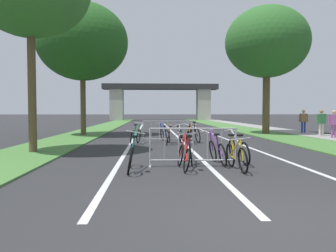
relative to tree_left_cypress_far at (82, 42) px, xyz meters
The scene contains 27 objects.
ground_plane 18.12m from the tree_left_cypress_far, 70.69° to the right, with size 300.00×300.00×0.00m, color #2B2B2D.
grass_verge_left 10.21m from the tree_left_cypress_far, 91.19° to the left, with size 2.72×60.45×0.05m, color #477A38.
grass_verge_right 15.42m from the tree_left_cypress_far, 36.32° to the left, with size 2.72×60.45×0.05m, color #477A38.
sidewalk_path_right 17.30m from the tree_left_cypress_far, 31.30° to the left, with size 2.12×60.45×0.08m, color gray.
lane_stripe_center 8.13m from the tree_left_cypress_far, 12.39° to the left, with size 0.14×34.97×0.01m, color silver.
lane_stripe_right_lane 10.03m from the tree_left_cypress_far, ahead, with size 0.14×34.97×0.01m, color silver.
lane_stripe_left_lane 6.64m from the tree_left_cypress_far, 21.27° to the left, with size 0.14×34.97×0.01m, color silver.
overpass_bridge 34.25m from the tree_left_cypress_far, 80.42° to the left, with size 18.56×2.92×5.86m.
tree_left_cypress_far is the anchor object (origin of this frame).
tree_right_maple_mid 11.60m from the tree_left_cypress_far, ahead, with size 5.33×5.33×8.18m.
crowd_barrier_nearest 13.88m from the tree_left_cypress_far, 65.93° to the right, with size 2.38×0.51×1.05m.
crowd_barrier_second 8.69m from the tree_left_cypress_far, 45.34° to the right, with size 2.37×0.46×1.05m.
bicycle_orange_0 9.11m from the tree_left_cypress_far, 48.33° to the right, with size 0.49×1.74×0.90m.
bicycle_blue_1 8.41m from the tree_left_cypress_far, 42.49° to the right, with size 0.72×1.72×0.98m.
bicycle_white_2 8.87m from the tree_left_cypress_far, 38.09° to the right, with size 0.51×1.63×0.88m.
bicycle_teal_3 13.87m from the tree_left_cypress_far, 73.53° to the right, with size 0.52×1.75×0.99m.
bicycle_black_4 9.36m from the tree_left_cypress_far, 36.44° to the right, with size 0.66×1.72×1.01m.
bicycle_purple_5 13.90m from the tree_left_cypress_far, 62.18° to the right, with size 0.58×1.61×1.00m.
bicycle_red_6 14.19m from the tree_left_cypress_far, 67.82° to the right, with size 0.47×1.57×0.94m.
bicycle_green_7 8.40m from the tree_left_cypress_far, 58.05° to the right, with size 0.63×1.72×0.98m.
bicycle_yellow_8 14.84m from the tree_left_cypress_far, 63.07° to the right, with size 0.49×1.63×0.91m.
bicycle_silver_9 14.08m from the tree_left_cypress_far, 59.40° to the right, with size 0.47×1.66×0.98m.
bicycle_orange_10 9.64m from the tree_left_cypress_far, 43.26° to the right, with size 0.72×1.69×0.95m.
bicycle_blue_11 13.45m from the tree_left_cypress_far, 64.86° to the right, with size 0.49×1.57×0.86m.
pedestrian_waiting 15.00m from the tree_left_cypress_far, ahead, with size 0.57×0.34×1.58m.
pedestrian_pushing_bike 14.77m from the tree_left_cypress_far, ahead, with size 0.57×0.30×1.58m.
pedestrian_in_red_jacket 15.05m from the tree_left_cypress_far, 13.48° to the right, with size 0.55×0.36×1.55m.
Camera 1 is at (-1.57, -4.39, 1.50)m, focal length 35.70 mm.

